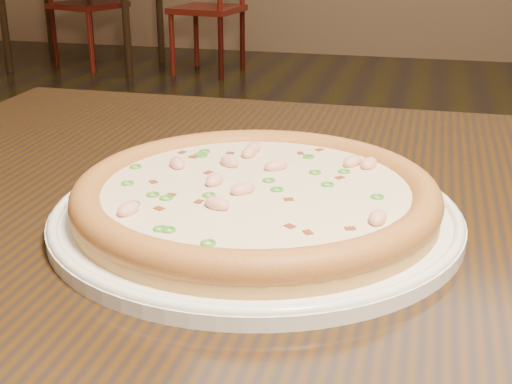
% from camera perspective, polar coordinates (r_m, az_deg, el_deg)
% --- Properties ---
extents(hero_table, '(1.20, 0.80, 0.75)m').
position_cam_1_polar(hero_table, '(0.72, 10.46, -9.08)').
color(hero_table, black).
rests_on(hero_table, ground).
extents(plate, '(0.37, 0.37, 0.02)m').
position_cam_1_polar(plate, '(0.64, 0.00, -1.78)').
color(plate, white).
rests_on(plate, hero_table).
extents(pizza, '(0.33, 0.33, 0.03)m').
position_cam_1_polar(pizza, '(0.63, -0.00, -0.24)').
color(pizza, tan).
rests_on(pizza, plate).
extents(chair_a, '(0.53, 0.53, 0.95)m').
position_cam_1_polar(chair_a, '(5.38, -13.71, 14.47)').
color(chair_a, '#4D1409').
rests_on(chair_a, ground).
extents(chair_b, '(0.48, 0.48, 0.95)m').
position_cam_1_polar(chair_b, '(4.94, -3.33, 14.46)').
color(chair_b, '#4D1409').
rests_on(chair_b, ground).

